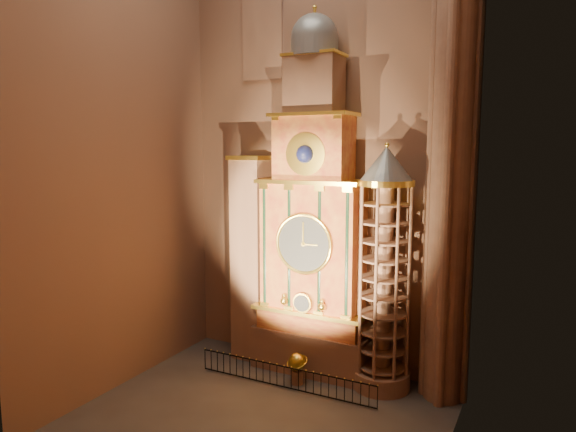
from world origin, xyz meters
The scene contains 11 objects.
floor centered at (0.00, 0.00, 0.00)m, with size 14.00×14.00×0.00m, color #383330.
wall_back centered at (0.00, 6.00, 11.00)m, with size 22.00×22.00×0.00m, color brown.
wall_left centered at (-7.00, 0.00, 11.00)m, with size 22.00×22.00×0.00m, color brown.
wall_right centered at (7.00, 0.00, 11.00)m, with size 22.00×22.00×0.00m, color brown.
astronomical_clock centered at (0.00, 4.96, 6.68)m, with size 5.60×2.41×16.70m.
portrait_tower centered at (-3.40, 4.98, 5.15)m, with size 1.80×1.60×10.20m.
stair_turret centered at (3.50, 4.70, 5.27)m, with size 2.50×2.50×10.80m.
gothic_pier centered at (6.10, 5.00, 11.00)m, with size 2.04×2.04×22.00m.
stained_glass_window centered at (-3.20, 5.92, 16.50)m, with size 2.20×0.14×5.20m.
celestial_globe centered at (0.02, 3.28, 0.85)m, with size 1.27×1.24×1.42m.
iron_railing centered at (-0.26, 2.57, 0.54)m, with size 8.50×0.12×1.00m.
Camera 1 is at (9.76, -16.43, 10.55)m, focal length 32.00 mm.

